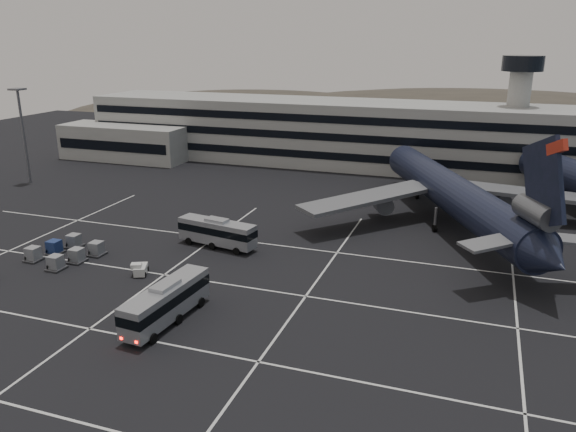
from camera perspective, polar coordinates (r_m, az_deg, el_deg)
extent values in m
plane|color=black|center=(64.05, -9.70, -7.98)|extent=(260.00, 260.00, 0.00)
cube|color=silver|center=(48.77, -22.74, -18.19)|extent=(90.00, 0.25, 0.01)
cube|color=silver|center=(56.55, -14.63, -12.01)|extent=(90.00, 0.25, 0.01)
cube|color=silver|center=(67.22, -8.06, -6.61)|extent=(90.00, 0.25, 0.01)
cube|color=silver|center=(78.94, -3.47, -2.69)|extent=(90.00, 0.25, 0.01)
cube|color=silver|center=(85.82, -25.60, -2.77)|extent=(0.25, 55.00, 0.01)
cube|color=silver|center=(71.56, -11.64, -5.26)|extent=(0.25, 55.00, 0.01)
cube|color=silver|center=(64.76, 2.34, -7.42)|extent=(0.25, 55.00, 0.01)
cube|color=silver|center=(62.77, 22.22, -9.69)|extent=(0.25, 55.00, 0.01)
cube|color=gray|center=(127.18, 5.92, 8.37)|extent=(120.00, 18.00, 14.00)
cube|color=black|center=(119.16, 4.84, 6.05)|extent=(118.00, 0.20, 1.60)
cube|color=black|center=(118.42, 4.89, 7.95)|extent=(118.00, 0.20, 1.60)
cube|color=black|center=(117.85, 4.94, 9.72)|extent=(118.00, 0.20, 1.60)
cube|color=gray|center=(137.45, -16.26, 7.19)|extent=(30.00, 10.00, 8.00)
cylinder|color=gray|center=(125.42, 22.13, 8.89)|extent=(4.40, 4.40, 22.00)
cylinder|color=black|center=(124.43, 22.76, 14.11)|extent=(8.00, 8.00, 3.00)
ellipsoid|color=#38332B|center=(240.41, -2.77, 8.63)|extent=(196.00, 140.00, 32.00)
ellipsoid|color=#38332B|center=(223.96, 19.28, 6.20)|extent=(252.00, 180.00, 44.00)
cylinder|color=slate|center=(120.88, -25.24, 7.26)|extent=(0.50, 0.50, 18.00)
cube|color=slate|center=(119.83, -25.82, 11.52)|extent=(2.40, 2.40, 0.35)
cylinder|color=black|center=(87.32, 16.41, 2.20)|extent=(25.77, 45.72, 5.60)
cone|color=black|center=(111.23, 11.33, 5.83)|extent=(6.99, 6.48, 5.60)
cone|color=black|center=(64.96, 25.21, -4.13)|extent=(6.70, 6.69, 5.04)
cube|color=black|center=(65.68, 24.51, 2.99)|extent=(4.54, 8.76, 10.97)
cube|color=#B12817|center=(63.60, 25.66, 6.30)|extent=(1.89, 3.15, 2.24)
cylinder|color=#595B60|center=(66.92, 23.94, 0.38)|extent=(5.02, 6.58, 2.70)
cube|color=slate|center=(66.40, 20.21, -2.49)|extent=(7.90, 7.11, 0.87)
cube|color=slate|center=(70.51, 26.34, -2.11)|extent=(8.05, 4.87, 0.87)
cube|color=slate|center=(85.41, 8.08, 1.86)|extent=(18.90, 19.95, 1.75)
cylinder|color=#595B60|center=(89.43, 9.43, 1.39)|extent=(4.81, 6.13, 2.70)
cube|color=slate|center=(94.70, 22.91, 2.19)|extent=(22.30, 6.86, 1.75)
cylinder|color=#595B60|center=(96.28, 20.39, 1.67)|extent=(4.81, 6.13, 2.70)
cylinder|color=slate|center=(101.91, 13.03, 2.90)|extent=(0.44, 0.44, 3.00)
cylinder|color=black|center=(102.33, 12.96, 2.00)|extent=(0.93, 1.21, 1.10)
cylinder|color=slate|center=(85.20, 14.75, -0.15)|extent=(0.44, 0.44, 3.00)
cylinder|color=black|center=(85.70, 14.66, -1.20)|extent=(0.93, 1.21, 1.10)
cylinder|color=slate|center=(87.67, 18.66, 0.00)|extent=(0.44, 0.44, 3.00)
cylinder|color=black|center=(88.16, 18.55, -1.02)|extent=(0.93, 1.21, 1.10)
cone|color=black|center=(116.75, 23.02, 5.31)|extent=(7.08, 6.65, 5.60)
cube|color=#93949A|center=(58.18, -12.26, -8.49)|extent=(3.70, 12.03, 3.23)
cube|color=black|center=(58.01, -12.28, -8.15)|extent=(3.76, 12.09, 1.02)
cube|color=#93949A|center=(57.41, -12.37, -6.87)|extent=(1.99, 3.37, 0.38)
cylinder|color=black|center=(56.87, -15.75, -11.34)|extent=(0.43, 1.06, 1.03)
cylinder|color=black|center=(55.34, -13.55, -12.01)|extent=(0.43, 1.06, 1.03)
cylinder|color=black|center=(59.67, -13.21, -9.68)|extent=(0.43, 1.06, 1.03)
cylinder|color=black|center=(58.21, -11.06, -10.26)|extent=(0.43, 1.06, 1.03)
cylinder|color=black|center=(62.62, -10.93, -8.15)|extent=(0.43, 1.06, 1.03)
cylinder|color=black|center=(61.24, -8.83, -8.65)|extent=(0.43, 1.06, 1.03)
cube|color=#FF0C05|center=(55.20, -16.59, -11.83)|extent=(0.28, 0.11, 0.24)
cube|color=#FF0C05|center=(54.19, -15.17, -12.28)|extent=(0.28, 0.11, 0.24)
cube|color=#93949A|center=(77.15, -7.20, -1.62)|extent=(11.65, 4.49, 3.10)
cube|color=black|center=(77.03, -7.22, -1.36)|extent=(11.72, 4.56, 0.98)
cube|color=#93949A|center=(76.60, -7.25, -0.40)|extent=(3.34, 2.16, 0.36)
cylinder|color=black|center=(74.55, -5.26, -3.59)|extent=(1.03, 0.50, 0.99)
cylinder|color=black|center=(76.55, -4.17, -2.98)|extent=(1.03, 0.50, 0.99)
cylinder|color=black|center=(76.73, -7.72, -3.05)|extent=(1.03, 0.50, 0.99)
cylinder|color=black|center=(78.68, -6.61, -2.47)|extent=(1.03, 0.50, 0.99)
cylinder|color=black|center=(79.06, -10.05, -2.53)|extent=(1.03, 0.50, 0.99)
cylinder|color=black|center=(80.94, -8.91, -1.98)|extent=(1.03, 0.50, 0.99)
cube|color=silver|center=(70.56, -14.73, -5.29)|extent=(2.22, 2.81, 1.01)
cube|color=silver|center=(69.79, -14.85, -4.96)|extent=(1.54, 1.42, 0.56)
cylinder|color=black|center=(69.98, -15.34, -5.81)|extent=(0.48, 0.68, 0.63)
cylinder|color=black|center=(69.75, -14.34, -5.80)|extent=(0.48, 0.68, 0.63)
cylinder|color=black|center=(71.61, -15.07, -5.23)|extent=(0.48, 0.68, 0.63)
cylinder|color=black|center=(71.38, -14.09, -5.23)|extent=(0.48, 0.68, 0.63)
cube|color=#2D2D30|center=(79.54, -24.39, -4.04)|extent=(2.44, 2.64, 0.18)
cylinder|color=black|center=(79.56, -24.39, -4.08)|extent=(0.10, 0.20, 0.20)
cube|color=#93969C|center=(79.24, -24.47, -3.45)|extent=(1.92, 1.92, 1.59)
cube|color=#2D2D30|center=(75.47, -22.47, -4.94)|extent=(2.44, 2.64, 0.18)
cylinder|color=black|center=(75.49, -22.46, -4.98)|extent=(0.10, 0.20, 0.20)
cube|color=#93969C|center=(75.16, -22.55, -4.31)|extent=(1.92, 1.92, 1.59)
cube|color=#2D2D30|center=(80.90, -22.59, -3.45)|extent=(2.44, 2.64, 0.18)
cylinder|color=black|center=(80.92, -22.59, -3.49)|extent=(0.10, 0.20, 0.20)
cube|color=navy|center=(80.61, -22.66, -2.86)|extent=(1.92, 1.92, 1.59)
cube|color=#2D2D30|center=(76.91, -20.60, -4.29)|extent=(2.44, 2.64, 0.18)
cylinder|color=black|center=(76.93, -20.60, -4.33)|extent=(0.10, 0.20, 0.20)
cube|color=#93969C|center=(76.60, -20.67, -3.68)|extent=(1.92, 1.92, 1.59)
cube|color=#2D2D30|center=(82.36, -20.85, -2.88)|extent=(2.44, 2.64, 0.18)
cylinder|color=black|center=(82.38, -20.85, -2.91)|extent=(0.10, 0.20, 0.20)
cube|color=#93969C|center=(82.07, -20.92, -2.30)|extent=(1.92, 1.92, 1.59)
cube|color=#2D2D30|center=(78.44, -18.81, -3.67)|extent=(2.44, 2.64, 0.18)
cylinder|color=black|center=(78.46, -18.81, -3.71)|extent=(0.10, 0.20, 0.20)
cube|color=#93969C|center=(78.13, -18.88, -3.06)|extent=(1.92, 1.92, 1.59)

